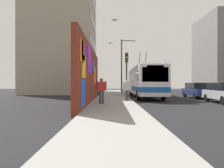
% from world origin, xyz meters
% --- Properties ---
extents(ground_plane, '(80.00, 80.00, 0.00)m').
position_xyz_m(ground_plane, '(0.00, 0.00, 0.00)').
color(ground_plane, black).
extents(sidewalk_slab, '(48.00, 3.20, 0.15)m').
position_xyz_m(sidewalk_slab, '(0.00, 1.60, 0.07)').
color(sidewalk_slab, gray).
rests_on(sidewalk_slab, ground_plane).
extents(graffiti_wall, '(14.16, 0.32, 4.25)m').
position_xyz_m(graffiti_wall, '(-3.95, 3.35, 2.13)').
color(graffiti_wall, maroon).
rests_on(graffiti_wall, ground_plane).
extents(building_far_left, '(12.60, 9.26, 18.44)m').
position_xyz_m(building_far_left, '(13.68, 9.20, 9.22)').
color(building_far_left, '#9E937F').
rests_on(building_far_left, ground_plane).
extents(city_bus, '(11.67, 2.53, 5.00)m').
position_xyz_m(city_bus, '(2.91, -1.80, 1.79)').
color(city_bus, silver).
rests_on(city_bus, ground_plane).
extents(parked_car_silver, '(4.33, 1.75, 1.58)m').
position_xyz_m(parked_car_silver, '(-3.52, -7.00, 0.83)').
color(parked_car_silver, '#B7B7BC').
rests_on(parked_car_silver, ground_plane).
extents(parked_car_navy, '(4.68, 1.76, 1.58)m').
position_xyz_m(parked_car_navy, '(1.97, -7.00, 0.83)').
color(parked_car_navy, navy).
rests_on(parked_car_navy, ground_plane).
extents(pedestrian_at_curb, '(0.22, 0.67, 1.65)m').
position_xyz_m(pedestrian_at_curb, '(-2.87, 0.45, 1.12)').
color(pedestrian_at_curb, '#595960').
rests_on(pedestrian_at_curb, sidewalk_slab).
extents(pedestrian_near_wall, '(0.23, 0.69, 1.73)m').
position_xyz_m(pedestrian_near_wall, '(-5.71, 2.38, 1.18)').
color(pedestrian_near_wall, '#2D3F59').
rests_on(pedestrian_near_wall, sidewalk_slab).
extents(traffic_light, '(0.49, 0.28, 4.15)m').
position_xyz_m(traffic_light, '(-0.58, 0.35, 2.94)').
color(traffic_light, '#2D382D').
rests_on(traffic_light, sidewalk_slab).
extents(street_lamp, '(0.44, 1.87, 6.91)m').
position_xyz_m(street_lamp, '(7.57, 0.25, 4.11)').
color(street_lamp, '#4C4C51').
rests_on(street_lamp, sidewalk_slab).
extents(flying_pigeons, '(4.47, 0.98, 1.72)m').
position_xyz_m(flying_pigeons, '(3.38, 1.63, 6.98)').
color(flying_pigeons, slate).
extents(curbside_puddle, '(1.65, 1.65, 0.00)m').
position_xyz_m(curbside_puddle, '(1.25, -0.60, 0.00)').
color(curbside_puddle, black).
rests_on(curbside_puddle, ground_plane).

